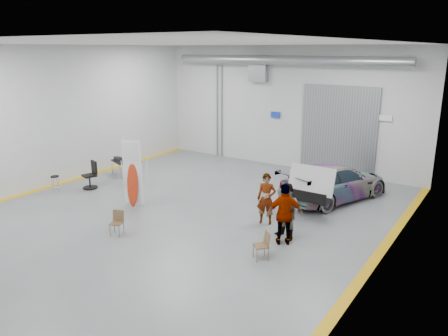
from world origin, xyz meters
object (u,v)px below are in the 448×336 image
Objects in this scene: surfboard_display at (131,178)px; folding_chair_far at (261,251)px; person_a at (266,199)px; folding_chair_near at (117,228)px; office_chair at (91,177)px; shop_stool at (55,184)px; work_table at (120,161)px; sedan_car at (334,182)px; person_b at (287,212)px; person_c at (285,214)px.

surfboard_display reaches higher than folding_chair_far.
person_a is 5.04m from folding_chair_near.
office_chair reaches higher than folding_chair_near.
work_table reaches higher than shop_stool.
person_a is 8.19m from office_chair.
sedan_car is 2.78× the size of person_a.
shop_stool is 0.55× the size of work_table.
shop_stool is (-8.98, -1.93, -0.54)m from person_a.
shop_stool is at bearing -156.52° from person_b.
person_a is 8.66m from work_table.
person_a is at bearing 157.99° from folding_chair_far.
work_table is at bearing 123.70° from surfboard_display.
folding_chair_near is at bearing -16.54° from shop_stool.
shop_stool is at bearing 49.86° from sedan_car.
surfboard_display is 2.16× the size of work_table.
person_b is at bearing 6.50° from shop_stool.
folding_chair_near is at bearing -14.65° from office_chair.
person_c is 2.45× the size of folding_chair_near.
person_a is at bearing -75.96° from person_c.
shop_stool is (-3.90, -0.60, -0.75)m from surfboard_display.
person_b is 9.30m from office_chair.
person_b is 0.67× the size of surfboard_display.
sedan_car is at bearing 29.50° from shop_stool.
folding_chair_near is at bearing -6.95° from person_c.
shop_stool is (-5.46, 1.62, 0.10)m from folding_chair_near.
person_b is at bearing 16.37° from office_chair.
person_b is 0.94× the size of person_c.
folding_chair_near is at bearing -43.97° from work_table.
surfboard_display is 2.32× the size of office_chair.
shop_stool is at bearing -140.61° from folding_chair_far.
sedan_car is 5.96× the size of folding_chair_far.
sedan_car is at bearing 108.35° from person_b.
office_chair is at bearing 166.87° from person_a.
person_a reaches higher than work_table.
person_b is at bearing 133.38° from folding_chair_far.
folding_chair_far is 9.48m from office_chair.
surfboard_display is at bearing -157.91° from person_b.
person_b is 1.56× the size of office_chair.
sedan_car is 10.23m from office_chair.
person_c is 1.65× the size of office_chair.
person_b reaches higher than sedan_car.
person_a is 0.65× the size of surfboard_display.
office_chair is (-4.63, 2.80, 0.27)m from folding_chair_near.
person_a is 0.92× the size of person_c.
office_chair is at bearing 127.54° from folding_chair_near.
sedan_car reaches higher than folding_chair_near.
folding_chair_far is (-0.08, -1.30, -0.71)m from person_c.
surfboard_display is (-5.09, -1.33, 0.21)m from person_a.
shop_stool is (-10.24, -0.79, -0.62)m from person_c.
sedan_car is 4.52m from person_b.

